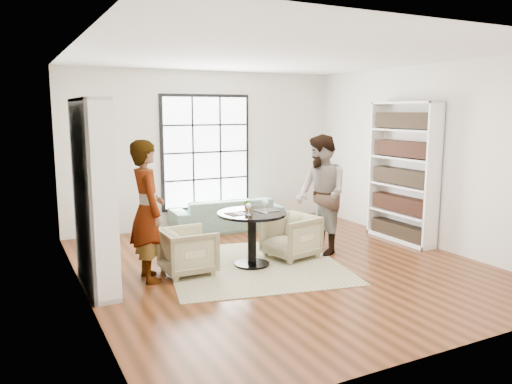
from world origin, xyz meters
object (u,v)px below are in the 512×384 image
sofa (226,213)px  wine_glass_right (265,203)px  wine_glass_left (249,206)px  person_left (147,211)px  flower_centerpiece (249,205)px  person_right (321,195)px  pedestal_table (252,227)px  armchair_left (188,251)px  armchair_right (291,236)px

sofa → wine_glass_right: (-0.43, -2.38, 0.64)m
wine_glass_right → sofa: bearing=79.7°
wine_glass_left → sofa: bearing=73.6°
person_left → flower_centerpiece: 1.47m
sofa → person_right: (0.68, -2.16, 0.64)m
pedestal_table → person_right: bearing=4.7°
armchair_left → wine_glass_right: bearing=-101.9°
armchair_left → person_left: size_ratio=0.38×
flower_centerpiece → pedestal_table: bearing=-45.4°
sofa → armchair_right: armchair_right is taller
person_left → person_right: (2.77, 0.01, 0.00)m
armchair_right → flower_centerpiece: 0.95m
flower_centerpiece → person_left: bearing=177.6°
wine_glass_left → flower_centerpiece: size_ratio=0.80×
armchair_right → person_right: person_right is taller
person_left → person_right: 2.77m
pedestal_table → wine_glass_left: 0.39m
person_right → flower_centerpiece: size_ratio=8.80×
pedestal_table → person_right: person_right is taller
sofa → wine_glass_left: size_ratio=12.21×
armchair_right → person_right: size_ratio=0.39×
wine_glass_right → wine_glass_left: bearing=-175.1°
pedestal_table → wine_glass_left: (-0.12, -0.14, 0.34)m
wine_glass_right → flower_centerpiece: bearing=140.5°
sofa → person_right: person_right is taller
person_left → wine_glass_left: 1.40m
armchair_left → person_left: bearing=89.1°
flower_centerpiece → wine_glass_right: bearing=-39.5°
armchair_left → wine_glass_right: size_ratio=3.53×
armchair_left → wine_glass_left: bearing=-107.0°
sofa → person_left: (-2.08, -2.17, 0.63)m
armchair_left → person_left: (-0.55, -0.00, 0.62)m
wine_glass_left → person_left: bearing=170.2°
flower_centerpiece → armchair_left: bearing=176.1°
armchair_left → armchair_right: armchair_right is taller
sofa → flower_centerpiece: size_ratio=9.77×
pedestal_table → person_left: person_left is taller
armchair_left → wine_glass_left: wine_glass_left is taller
flower_centerpiece → sofa: bearing=74.5°
armchair_right → wine_glass_right: bearing=-80.1°
sofa → wine_glass_left: wine_glass_left is taller
person_left → wine_glass_left: person_left is taller
pedestal_table → flower_centerpiece: 0.33m
pedestal_table → person_left: size_ratio=0.53×
pedestal_table → armchair_right: (0.72, 0.11, -0.24)m
armchair_right → wine_glass_right: (-0.57, -0.22, 0.61)m
person_left → flower_centerpiece: bearing=-92.0°
wine_glass_left → wine_glass_right: bearing=4.9°
armchair_right → wine_glass_right: 0.86m
armchair_left → wine_glass_right: 1.28m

